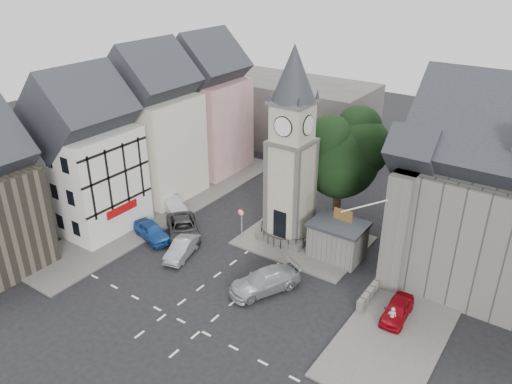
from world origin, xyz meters
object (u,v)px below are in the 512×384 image
Objects in this scene: stone_shelter at (338,240)px; pedestrian at (392,317)px; clock_tower at (292,148)px; car_west_blue at (152,231)px; car_east_red at (397,310)px.

stone_shelter reaches higher than pedestrian.
stone_shelter is at bearing -5.84° from clock_tower.
pedestrian is (6.70, -5.50, -0.79)m from stone_shelter.
stone_shelter is 0.99× the size of car_west_blue.
clock_tower reaches higher than car_west_blue.
clock_tower is 13.84m from car_west_blue.
clock_tower is 4.30× the size of car_east_red.
stone_shelter is at bearing -49.28° from car_west_blue.
stone_shelter reaches higher than car_east_red.
clock_tower is at bearing 174.16° from stone_shelter.
car_west_blue is (-14.19, -6.51, -0.81)m from stone_shelter.
car_west_blue is 1.14× the size of car_east_red.
car_east_red is at bearing -111.53° from pedestrian.
car_west_blue is at bearing -177.14° from car_east_red.
pedestrian is at bearing -39.38° from stone_shelter.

